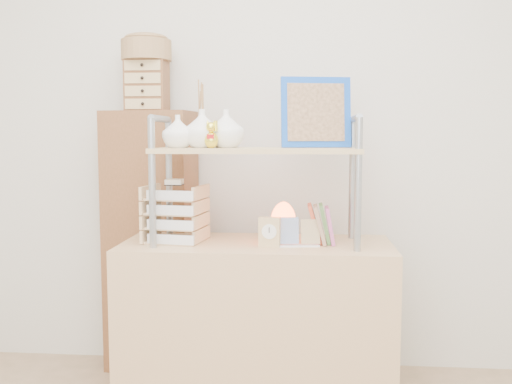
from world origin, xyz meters
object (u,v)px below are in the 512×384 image
desk (257,324)px  letter_tray (175,217)px  salt_lamp (283,222)px  cabinet (151,242)px

desk → letter_tray: 0.61m
salt_lamp → letter_tray: bearing=-178.2°
letter_tray → salt_lamp: bearing=1.8°
desk → cabinet: size_ratio=0.89×
desk → cabinet: 0.75m
cabinet → salt_lamp: 0.81m
cabinet → salt_lamp: (0.70, -0.37, 0.17)m
salt_lamp → cabinet: bearing=152.5°
desk → salt_lamp: 0.48m
desk → salt_lamp: (0.12, 0.00, 0.47)m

